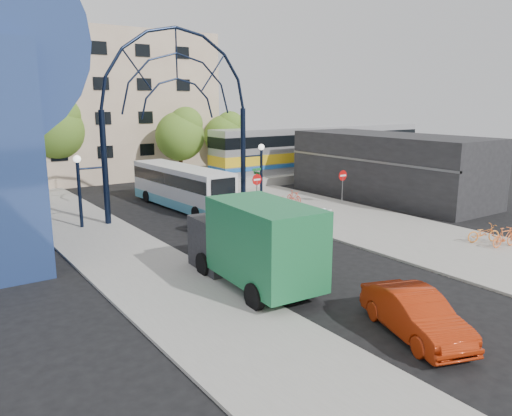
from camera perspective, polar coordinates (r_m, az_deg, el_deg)
ground at (r=22.74m, az=7.65°, el=-7.24°), size 120.00×120.00×0.00m
sidewalk_east at (r=30.92m, az=13.60°, el=-2.14°), size 8.00×56.00×0.12m
plaza_west at (r=24.35m, az=-13.77°, el=-6.03°), size 5.00×50.00×0.12m
gateway_arch at (r=33.13m, az=-8.98°, el=13.82°), size 13.64×0.44×12.10m
stop_sign at (r=34.29m, az=0.10°, el=2.89°), size 0.80×0.07×2.50m
do_not_enter_sign at (r=36.72m, az=9.88°, el=3.30°), size 0.76×0.07×2.48m
street_name_sign at (r=34.98m, az=0.07°, el=3.30°), size 0.70×0.70×2.80m
sandwich_board at (r=30.42m, az=7.88°, el=-0.82°), size 0.55×0.61×0.99m
commercial_block_east at (r=40.30m, az=14.98°, el=4.60°), size 6.00×16.00×5.00m
apartment_block at (r=53.34m, az=-17.11°, el=11.08°), size 20.00×12.10×14.00m
train_platform at (r=51.69m, az=7.57°, el=4.14°), size 32.00×5.00×0.80m
train_car at (r=51.41m, az=7.64°, el=6.90°), size 25.10×3.05×4.20m
tree_north_a at (r=46.61m, az=-8.53°, el=8.45°), size 4.48×4.48×7.00m
tree_north_b at (r=46.93m, az=-21.92°, el=8.55°), size 5.12×5.12×8.00m
tree_north_c at (r=51.28m, az=-3.46°, el=8.51°), size 4.16×4.16×6.50m
city_bus at (r=35.97m, az=-8.53°, el=2.48°), size 2.94×10.89×2.96m
green_truck at (r=20.45m, az=-0.44°, el=-4.02°), size 3.15×7.35×3.63m
black_suv at (r=28.34m, az=-3.37°, el=-1.84°), size 3.11×5.13×1.33m
red_sedan at (r=17.30m, az=17.74°, el=-11.46°), size 2.98×4.85×1.51m
bike_near_a at (r=35.40m, az=2.38°, el=0.77°), size 1.16×1.64×0.82m
bike_near_b at (r=36.97m, az=4.37°, el=1.30°), size 0.50×1.51×0.90m
bike_far_a at (r=29.22m, az=24.57°, el=-2.64°), size 1.96×1.34×0.98m
bike_far_b at (r=28.72m, az=26.56°, el=-3.00°), size 1.79×0.77×1.04m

